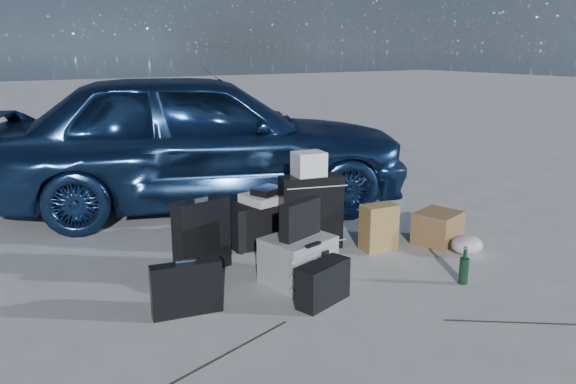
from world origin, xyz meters
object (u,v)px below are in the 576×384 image
object	(u,v)px
suitcase_right	(311,212)
cardboard_box	(438,228)
pelican_case	(298,259)
duffel_bag	(269,222)
car	(200,139)
green_bottle	(464,266)
suitcase_left	(202,235)
briefcase	(187,289)

from	to	relation	value
suitcase_right	cardboard_box	world-z (taller)	suitcase_right
pelican_case	cardboard_box	distance (m)	1.56
pelican_case	duffel_bag	world-z (taller)	duffel_bag
car	green_bottle	size ratio (longest dim) A/B	16.21
pelican_case	suitcase_left	world-z (taller)	suitcase_left
car	duffel_bag	size ratio (longest dim) A/B	5.84
green_bottle	pelican_case	bearing A→B (deg)	146.83
briefcase	pelican_case	bearing A→B (deg)	15.00
suitcase_right	green_bottle	world-z (taller)	suitcase_right
briefcase	suitcase_right	distance (m)	1.57
duffel_bag	suitcase_left	bearing A→B (deg)	-157.37
duffel_bag	cardboard_box	bearing A→B (deg)	-31.21
briefcase	cardboard_box	size ratio (longest dim) A/B	1.21
suitcase_right	green_bottle	distance (m)	1.39
car	pelican_case	bearing A→B (deg)	-165.42
suitcase_right	car	bearing A→B (deg)	114.66
suitcase_left	green_bottle	xyz separation A→B (m)	(1.59, -1.27, -0.15)
cardboard_box	green_bottle	size ratio (longest dim) A/B	1.40
suitcase_left	cardboard_box	size ratio (longest dim) A/B	1.51
pelican_case	cardboard_box	size ratio (longest dim) A/B	1.25
cardboard_box	car	bearing A→B (deg)	121.21
briefcase	suitcase_right	world-z (taller)	suitcase_right
briefcase	suitcase_right	xyz separation A→B (m)	(1.42, 0.66, 0.15)
car	suitcase_left	size ratio (longest dim) A/B	7.68
pelican_case	duffel_bag	distance (m)	0.93
briefcase	green_bottle	distance (m)	2.07
pelican_case	cardboard_box	bearing A→B (deg)	-10.58
duffel_bag	cardboard_box	world-z (taller)	duffel_bag
car	cardboard_box	world-z (taller)	car
car	pelican_case	world-z (taller)	car
suitcase_left	cardboard_box	xyz separation A→B (m)	(2.09, -0.50, -0.15)
car	duffel_bag	bearing A→B (deg)	-158.58
suitcase_left	suitcase_right	xyz separation A→B (m)	(1.03, -0.01, 0.04)
pelican_case	suitcase_left	size ratio (longest dim) A/B	0.83
pelican_case	green_bottle	xyz separation A→B (m)	(1.05, -0.69, -0.04)
pelican_case	cardboard_box	xyz separation A→B (m)	(1.55, 0.08, -0.03)
pelican_case	suitcase_right	size ratio (longest dim) A/B	0.74
duffel_bag	suitcase_right	bearing A→B (deg)	-52.26
car	duffel_bag	world-z (taller)	car
car	pelican_case	xyz separation A→B (m)	(-0.18, -2.34, -0.59)
pelican_case	duffel_bag	xyz separation A→B (m)	(0.24, 0.90, 0.02)
pelican_case	green_bottle	world-z (taller)	pelican_case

